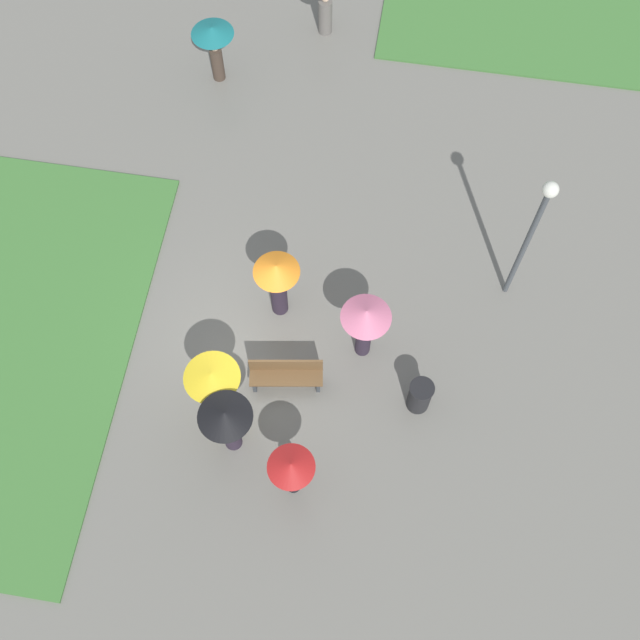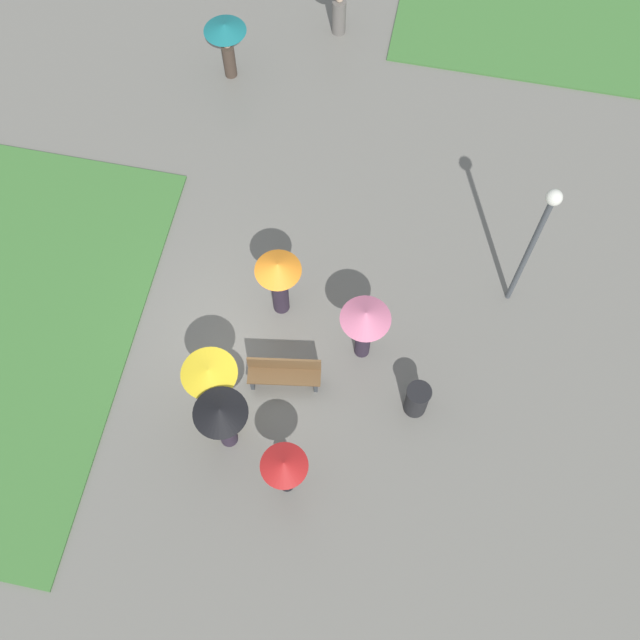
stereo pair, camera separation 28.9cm
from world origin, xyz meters
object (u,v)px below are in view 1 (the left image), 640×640
object	(u,v)px
crowd_person_pink	(365,322)
crowd_person_yellow	(214,384)
trash_bin	(420,396)
lamp_post	(533,227)
crowd_person_orange	(277,280)
park_bench	(286,373)
crowd_person_black	(227,422)
lone_walker_near_lawn	(214,41)
crowd_person_red	(292,471)

from	to	relation	value
crowd_person_pink	crowd_person_yellow	distance (m)	3.33
trash_bin	crowd_person_yellow	xyz separation A→B (m)	(-4.17, -0.68, 0.73)
lamp_post	crowd_person_orange	distance (m)	5.35
park_bench	crowd_person_orange	size ratio (longest dim) A/B	0.81
crowd_person_pink	crowd_person_black	bearing A→B (deg)	125.07
trash_bin	crowd_person_yellow	size ratio (longest dim) A/B	0.55
crowd_person_pink	crowd_person_yellow	xyz separation A→B (m)	(-2.82, -1.75, -0.21)
park_bench	crowd_person_pink	xyz separation A→B (m)	(1.51, 1.01, 0.98)
crowd_person_yellow	lone_walker_near_lawn	size ratio (longest dim) A/B	1.03
lamp_post	crowd_person_red	distance (m)	6.76
park_bench	crowd_person_red	size ratio (longest dim) A/B	0.93
park_bench	lone_walker_near_lawn	world-z (taller)	lone_walker_near_lawn
crowd_person_orange	crowd_person_pink	size ratio (longest dim) A/B	1.02
crowd_person_black	crowd_person_pink	distance (m)	3.48
crowd_person_black	crowd_person_yellow	xyz separation A→B (m)	(-0.45, 0.79, -0.12)
crowd_person_pink	lone_walker_near_lawn	size ratio (longest dim) A/B	1.12
crowd_person_orange	park_bench	bearing A→B (deg)	-153.85
trash_bin	crowd_person_black	distance (m)	4.09
crowd_person_orange	crowd_person_red	xyz separation A→B (m)	(1.00, -3.97, -0.10)
crowd_person_orange	crowd_person_yellow	size ratio (longest dim) A/B	1.11
lamp_post	crowd_person_red	xyz separation A→B (m)	(-4.01, -5.25, -1.45)
crowd_person_orange	crowd_person_black	bearing A→B (deg)	-175.92
crowd_person_pink	crowd_person_red	xyz separation A→B (m)	(-0.97, -3.26, -0.18)
crowd_person_yellow	crowd_person_red	world-z (taller)	crowd_person_yellow
park_bench	crowd_person_orange	bearing A→B (deg)	95.95
crowd_person_red	lone_walker_near_lawn	size ratio (longest dim) A/B	1.00
crowd_person_red	lone_walker_near_lawn	distance (m)	11.04
crowd_person_orange	crowd_person_red	bearing A→B (deg)	-154.71
park_bench	lone_walker_near_lawn	distance (m)	8.78
crowd_person_orange	crowd_person_yellow	world-z (taller)	crowd_person_orange
crowd_person_black	lone_walker_near_lawn	world-z (taller)	crowd_person_black
lamp_post	crowd_person_yellow	xyz separation A→B (m)	(-5.86, -3.74, -1.48)
park_bench	lone_walker_near_lawn	xyz separation A→B (m)	(-3.25, 8.12, 0.82)
lone_walker_near_lawn	crowd_person_yellow	bearing A→B (deg)	-101.63
park_bench	trash_bin	distance (m)	2.86
park_bench	crowd_person_yellow	bearing A→B (deg)	-159.63
crowd_person_yellow	crowd_person_red	bearing A→B (deg)	71.94
crowd_person_black	crowd_person_red	world-z (taller)	crowd_person_black
lamp_post	trash_bin	bearing A→B (deg)	-118.96
trash_bin	park_bench	bearing A→B (deg)	178.72
trash_bin	crowd_person_red	xyz separation A→B (m)	(-2.32, -2.18, 0.77)
crowd_person_black	crowd_person_orange	size ratio (longest dim) A/B	0.97
crowd_person_red	park_bench	bearing A→B (deg)	130.21
crowd_person_yellow	crowd_person_pink	bearing A→B (deg)	142.90
lone_walker_near_lawn	lamp_post	bearing A→B (deg)	-57.25
trash_bin	crowd_person_black	xyz separation A→B (m)	(-3.72, -1.46, 0.85)
park_bench	crowd_person_black	bearing A→B (deg)	-128.59
lone_walker_near_lawn	crowd_person_orange	bearing A→B (deg)	-90.43
crowd_person_black	crowd_person_orange	bearing A→B (deg)	-7.51
park_bench	crowd_person_pink	size ratio (longest dim) A/B	0.83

